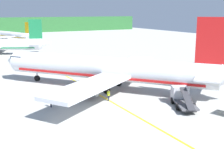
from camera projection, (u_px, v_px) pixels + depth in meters
airliner_foreground at (108, 69)px, 47.84m from camera, size 29.95×34.49×11.90m
airliner_far_taxiway at (14, 35)px, 128.15m from camera, size 23.58×28.16×8.26m
service_truck_fuel at (182, 97)px, 39.89m from camera, size 4.63×6.60×2.64m
crew_marshaller at (51, 100)px, 39.12m from camera, size 0.26×0.63×1.63m
crew_loader_left at (108, 94)px, 42.00m from camera, size 0.56×0.42×1.60m
apron_guide_line at (105, 98)px, 43.34m from camera, size 0.30×60.00×0.01m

